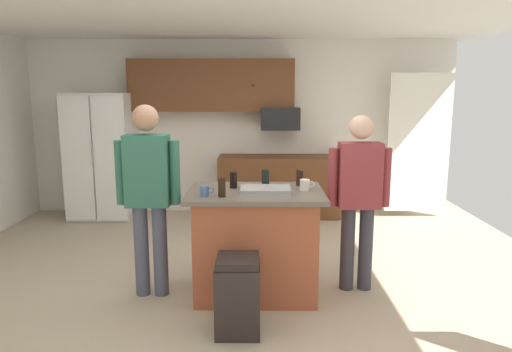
% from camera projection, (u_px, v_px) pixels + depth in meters
% --- Properties ---
extents(floor, '(7.04, 7.04, 0.00)m').
position_uv_depth(floor, '(229.00, 281.00, 4.58)').
color(floor, '#B7A88E').
rests_on(floor, ground).
extents(ceiling, '(7.04, 7.04, 0.00)m').
position_uv_depth(ceiling, '(226.00, 4.00, 4.11)').
color(ceiling, white).
extents(back_wall, '(6.40, 0.10, 2.60)m').
position_uv_depth(back_wall, '(240.00, 127.00, 7.10)').
color(back_wall, white).
rests_on(back_wall, ground).
extents(french_door_window_panel, '(0.90, 0.06, 2.00)m').
position_uv_depth(french_door_window_panel, '(418.00, 143.00, 6.72)').
color(french_door_window_panel, white).
rests_on(french_door_window_panel, ground).
extents(cabinet_run_upper, '(2.40, 0.38, 0.75)m').
position_uv_depth(cabinet_run_upper, '(212.00, 85.00, 6.79)').
color(cabinet_run_upper, brown).
extents(cabinet_run_lower, '(1.80, 0.63, 0.90)m').
position_uv_depth(cabinet_run_lower, '(280.00, 186.00, 6.93)').
color(cabinet_run_lower, brown).
rests_on(cabinet_run_lower, ground).
extents(refrigerator, '(0.90, 0.76, 1.82)m').
position_uv_depth(refrigerator, '(102.00, 156.00, 6.77)').
color(refrigerator, white).
rests_on(refrigerator, ground).
extents(microwave_over_range, '(0.56, 0.40, 0.32)m').
position_uv_depth(microwave_over_range, '(280.00, 119.00, 6.77)').
color(microwave_over_range, black).
extents(kitchen_island, '(1.20, 0.84, 0.97)m').
position_uv_depth(kitchen_island, '(256.00, 242.00, 4.22)').
color(kitchen_island, '#AD5638').
rests_on(kitchen_island, ground).
extents(person_guest_by_door, '(0.57, 0.22, 1.64)m').
position_uv_depth(person_guest_by_door, '(359.00, 192.00, 4.24)').
color(person_guest_by_door, '#383842').
rests_on(person_guest_by_door, ground).
extents(person_host_foreground, '(0.57, 0.23, 1.73)m').
position_uv_depth(person_host_foreground, '(148.00, 188.00, 4.11)').
color(person_host_foreground, '#4C5166').
rests_on(person_host_foreground, ground).
extents(glass_short_whisky, '(0.06, 0.06, 0.16)m').
position_uv_depth(glass_short_whisky, '(222.00, 187.00, 3.88)').
color(glass_short_whisky, black).
rests_on(glass_short_whisky, kitchen_island).
extents(mug_blue_stoneware, '(0.13, 0.09, 0.10)m').
position_uv_depth(mug_blue_stoneware, '(305.00, 185.00, 4.15)').
color(mug_blue_stoneware, white).
rests_on(mug_blue_stoneware, kitchen_island).
extents(mug_ceramic_white, '(0.12, 0.08, 0.09)m').
position_uv_depth(mug_ceramic_white, '(205.00, 191.00, 3.92)').
color(mug_ceramic_white, '#4C6B99').
rests_on(mug_ceramic_white, kitchen_island).
extents(glass_stout_tall, '(0.07, 0.07, 0.15)m').
position_uv_depth(glass_stout_tall, '(233.00, 180.00, 4.25)').
color(glass_stout_tall, black).
rests_on(glass_stout_tall, kitchen_island).
extents(tumbler_amber, '(0.07, 0.07, 0.15)m').
position_uv_depth(tumbler_amber, '(300.00, 178.00, 4.36)').
color(tumbler_amber, black).
rests_on(tumbler_amber, kitchen_island).
extents(glass_pilsner, '(0.07, 0.07, 0.16)m').
position_uv_depth(glass_pilsner, '(265.00, 179.00, 4.28)').
color(glass_pilsner, black).
rests_on(glass_pilsner, kitchen_island).
extents(serving_tray, '(0.44, 0.30, 0.04)m').
position_uv_depth(serving_tray, '(265.00, 190.00, 4.08)').
color(serving_tray, '#B7B7BC').
rests_on(serving_tray, kitchen_island).
extents(trash_bin, '(0.34, 0.34, 0.61)m').
position_uv_depth(trash_bin, '(238.00, 295.00, 3.56)').
color(trash_bin, black).
rests_on(trash_bin, ground).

